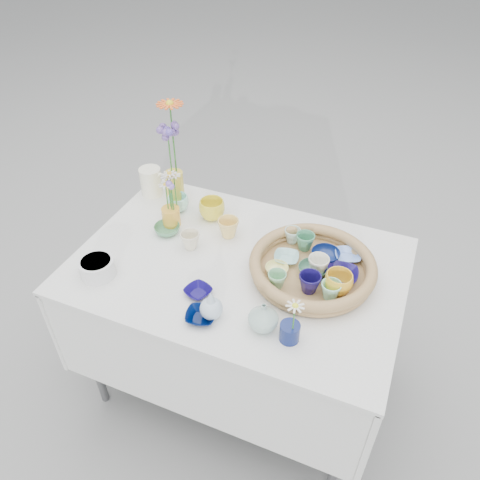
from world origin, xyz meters
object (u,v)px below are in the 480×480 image
at_px(display_table, 238,379).
at_px(tall_vase_yellow, 175,187).
at_px(bud_vase_seafoam, 263,316).
at_px(wicker_tray, 312,267).

bearing_deg(display_table, tall_vase_yellow, 146.19).
bearing_deg(bud_vase_seafoam, display_table, 127.66).
bearing_deg(display_table, bud_vase_seafoam, -52.34).
relative_size(bud_vase_seafoam, tall_vase_yellow, 0.70).
xyz_separation_m(wicker_tray, tall_vase_yellow, (-0.71, 0.24, 0.04)).
bearing_deg(bud_vase_seafoam, wicker_tray, 75.43).
bearing_deg(wicker_tray, display_table, -169.88).
height_order(wicker_tray, bud_vase_seafoam, bud_vase_seafoam).
distance_m(bud_vase_seafoam, tall_vase_yellow, 0.83).
xyz_separation_m(bud_vase_seafoam, tall_vase_yellow, (-0.63, 0.55, 0.02)).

